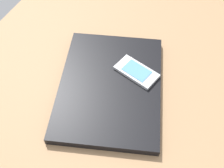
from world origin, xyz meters
The scene contains 3 objects.
desk_surface centered at (0.00, 0.00, 1.50)cm, with size 120.00×80.00×3.00cm, color #9E7751.
laptop_closed centered at (5.80, -0.47, 4.00)cm, with size 32.41×24.11×1.99cm, color black.
cell_phone_on_laptop centered at (11.36, -4.59, 5.45)cm, with size 8.00×11.47×0.98cm.
Camera 1 is at (-30.73, -16.55, 58.89)cm, focal length 45.07 mm.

